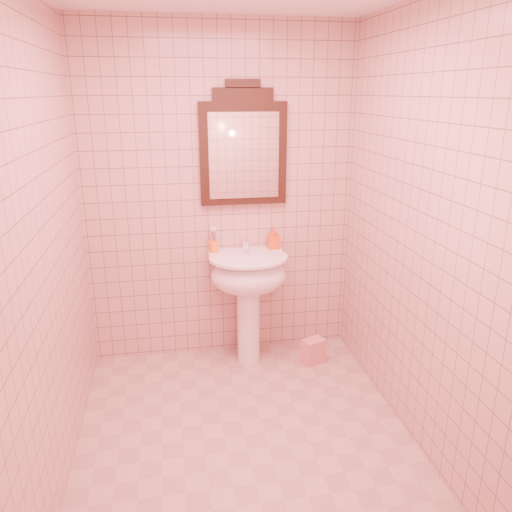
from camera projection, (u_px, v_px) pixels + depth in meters
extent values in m
plane|color=tan|center=(244.00, 434.00, 3.07)|extent=(2.20, 2.20, 0.00)
cube|color=#CB998E|center=(221.00, 199.00, 3.71)|extent=(2.00, 0.02, 2.50)
cylinder|color=white|center=(248.00, 320.00, 3.81)|extent=(0.17, 0.17, 0.70)
ellipsoid|color=white|center=(249.00, 275.00, 3.68)|extent=(0.56, 0.46, 0.28)
cube|color=white|center=(245.00, 254.00, 3.79)|extent=(0.56, 0.15, 0.05)
cylinder|color=white|center=(249.00, 258.00, 3.63)|extent=(0.58, 0.58, 0.02)
cylinder|color=white|center=(245.00, 244.00, 3.77)|extent=(0.04, 0.04, 0.09)
cylinder|color=white|center=(246.00, 242.00, 3.71)|extent=(0.02, 0.10, 0.02)
cylinder|color=white|center=(247.00, 246.00, 3.67)|extent=(0.02, 0.02, 0.04)
cube|color=white|center=(245.00, 237.00, 3.76)|extent=(0.02, 0.07, 0.01)
cube|color=black|center=(243.00, 154.00, 3.61)|extent=(0.63, 0.05, 0.73)
cube|color=black|center=(243.00, 94.00, 3.48)|extent=(0.43, 0.05, 0.09)
cube|color=black|center=(243.00, 83.00, 3.46)|extent=(0.24, 0.05, 0.06)
cube|color=white|center=(244.00, 156.00, 3.58)|extent=(0.51, 0.01, 0.61)
cylinder|color=orange|center=(213.00, 246.00, 3.73)|extent=(0.07, 0.07, 0.09)
cylinder|color=silver|center=(216.00, 241.00, 3.72)|extent=(0.01, 0.01, 0.17)
cylinder|color=#338CD8|center=(215.00, 241.00, 3.73)|extent=(0.01, 0.01, 0.17)
cylinder|color=#E5334C|center=(213.00, 241.00, 3.73)|extent=(0.01, 0.01, 0.17)
cylinder|color=#3FBF59|center=(211.00, 241.00, 3.72)|extent=(0.01, 0.01, 0.17)
cylinder|color=#D8CC4C|center=(211.00, 242.00, 3.71)|extent=(0.01, 0.01, 0.17)
cylinder|color=purple|center=(213.00, 242.00, 3.70)|extent=(0.01, 0.01, 0.17)
cylinder|color=#4C4C59|center=(215.00, 242.00, 3.71)|extent=(0.01, 0.01, 0.17)
imported|color=#E15213|center=(273.00, 238.00, 3.80)|extent=(0.09, 0.09, 0.17)
cube|color=pink|center=(313.00, 351.00, 3.86)|extent=(0.19, 0.16, 0.20)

